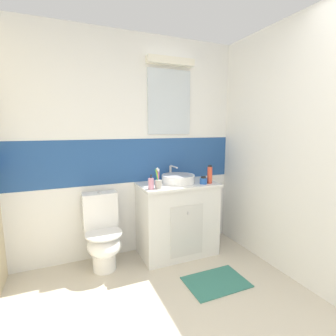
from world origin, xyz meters
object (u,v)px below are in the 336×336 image
object	(u,v)px
toilet	(103,234)
soap_dispenser	(151,184)
hair_gel_jar	(203,180)
sink_basin	(178,178)
shampoo_bottle_tall	(210,175)
toothbrush_cup	(158,183)

from	to	relation	value
toilet	soap_dispenser	distance (m)	0.74
soap_dispenser	hair_gel_jar	distance (m)	0.62
sink_basin	shampoo_bottle_tall	size ratio (longest dim) A/B	2.03
toothbrush_cup	shampoo_bottle_tall	distance (m)	0.63
toothbrush_cup	hair_gel_jar	distance (m)	0.54
shampoo_bottle_tall	toothbrush_cup	bearing A→B (deg)	-179.29
soap_dispenser	toothbrush_cup	bearing A→B (deg)	-3.80
sink_basin	shampoo_bottle_tall	bearing A→B (deg)	-28.60
soap_dispenser	toilet	bearing A→B (deg)	161.14
soap_dispenser	sink_basin	bearing A→B (deg)	24.20
toilet	soap_dispenser	bearing A→B (deg)	-18.86
soap_dispenser	shampoo_bottle_tall	size ratio (longest dim) A/B	0.74
shampoo_bottle_tall	hair_gel_jar	xyz separation A→B (m)	(-0.08, -0.00, -0.06)
toilet	shampoo_bottle_tall	bearing A→B (deg)	-7.78
soap_dispenser	hair_gel_jar	bearing A→B (deg)	0.10
toilet	hair_gel_jar	xyz separation A→B (m)	(1.11, -0.16, 0.52)
toilet	hair_gel_jar	world-z (taller)	hair_gel_jar
shampoo_bottle_tall	hair_gel_jar	size ratio (longest dim) A/B	2.41
sink_basin	shampoo_bottle_tall	xyz separation A→B (m)	(0.32, -0.17, 0.05)
toothbrush_cup	soap_dispenser	bearing A→B (deg)	176.20
toilet	toothbrush_cup	xyz separation A→B (m)	(0.56, -0.17, 0.54)
shampoo_bottle_tall	hair_gel_jar	bearing A→B (deg)	-178.98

